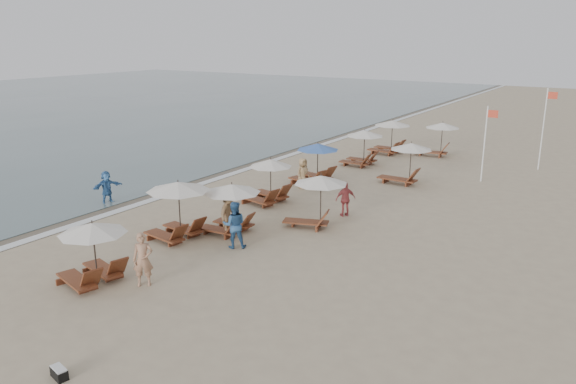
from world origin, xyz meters
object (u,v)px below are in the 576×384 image
Objects in this scene: lounger_station_1 at (176,208)px; flag_pole_near at (486,140)px; beachgoer_mid_b at (229,214)px; lounger_station_0 at (91,252)px; lounger_station_6 at (389,136)px; beachgoer_far_b at (303,173)px; inland_station_2 at (437,137)px; lounger_station_5 at (361,147)px; inland_station_1 at (405,160)px; duffel_bag at (59,373)px; lounger_station_2 at (229,205)px; beachgoer_mid_a at (234,225)px; beachgoer_near at (143,259)px; beachgoer_far_a at (345,199)px; waterline_walker at (107,187)px; lounger_station_4 at (314,164)px; lounger_station_3 at (266,182)px; inland_station_0 at (315,195)px.

lounger_station_1 is 0.64× the size of flag_pole_near.
lounger_station_0 is at bearing 154.18° from beachgoer_mid_b.
beachgoer_far_b is at bearing -91.42° from lounger_station_6.
inland_station_2 reaches higher than beachgoer_far_b.
lounger_station_0 is 0.60× the size of flag_pole_near.
inland_station_1 is (3.89, -2.79, 0.15)m from lounger_station_5.
beachgoer_far_b is at bearing 102.81° from duffel_bag.
beachgoer_mid_a is at bearing -44.82° from lounger_station_2.
beachgoer_far_b is (-0.26, -6.45, -0.36)m from lounger_station_5.
beachgoer_mid_a reaches higher than beachgoer_near.
lounger_station_1 reaches higher than lounger_station_5.
lounger_station_5 is 1.61× the size of beachgoer_far_a.
lounger_station_0 is 1.73m from beachgoer_near.
lounger_station_0 is 0.92× the size of lounger_station_6.
beachgoer_near reaches higher than waterline_walker.
flag_pole_near reaches higher than beachgoer_mid_a.
beachgoer_far_b is (-0.35, 13.66, -0.27)m from lounger_station_0.
lounger_station_4 is 19.13m from duffel_bag.
lounger_station_3 is 7.60m from waterline_walker.
flag_pole_near is (5.30, 15.16, 1.40)m from beachgoer_mid_a.
lounger_station_3 is at bearing -128.23° from flag_pole_near.
lounger_station_1 is 0.95× the size of inland_station_1.
inland_station_2 is at bearing 80.56° from lounger_station_1.
beachgoer_far_b is (-3.26, -11.60, -0.49)m from inland_station_2.
lounger_station_0 reaches higher than beachgoer_mid_a.
lounger_station_1 is 1.08× the size of lounger_station_2.
lounger_station_2 is 8.71m from lounger_station_4.
lounger_station_6 is 1.50× the size of beachgoer_mid_a.
beachgoer_mid_b is at bearing -86.70° from lounger_station_6.
lounger_station_4 is 1.17m from beachgoer_far_b.
inland_station_2 is at bearing 1.70° from beachgoer_far_b.
lounger_station_2 is 1.56× the size of beachgoer_far_a.
lounger_station_1 is at bearing 6.03° from beachgoer_far_a.
waterline_walker is at bearing -135.32° from flag_pole_near.
lounger_station_0 is at bearing -102.36° from inland_station_1.
lounger_station_2 is at bearing 57.15° from beachgoer_near.
flag_pole_near reaches higher than lounger_station_2.
inland_station_0 reaches higher than beachgoer_far_b.
beachgoer_near is at bearing -93.22° from inland_station_2.
waterline_walker is 0.38× the size of flag_pole_near.
beachgoer_far_a is at bearing -110.37° from flag_pole_near.
beachgoer_mid_b is 3.53× the size of duffel_bag.
waterline_walker is at bearing -146.90° from lounger_station_3.
inland_station_0 is (3.73, -1.84, 0.40)m from lounger_station_3.
inland_station_1 is 16.71m from beachgoer_near.
lounger_station_0 reaches higher than beachgoer_near.
inland_station_2 is 14.66m from beachgoer_far_a.
beachgoer_near reaches higher than beachgoer_far_a.
waterline_walker is (-6.36, -4.15, -0.23)m from lounger_station_3.
waterline_walker is at bearing 70.37° from beachgoer_mid_b.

